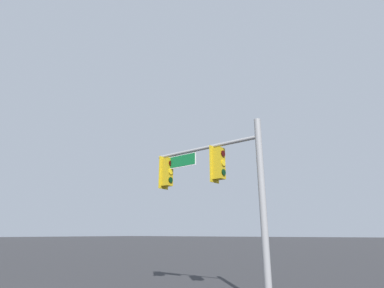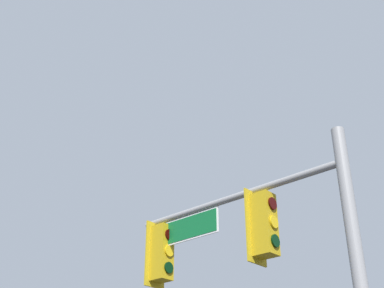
# 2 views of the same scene
# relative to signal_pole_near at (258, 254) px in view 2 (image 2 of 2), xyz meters

# --- Properties ---
(signal_pole_near) EXTENTS (4.56, 0.64, 5.60)m
(signal_pole_near) POSITION_rel_signal_pole_near_xyz_m (0.00, 0.00, 0.00)
(signal_pole_near) COLOR gray
(signal_pole_near) RESTS_ON ground_plane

